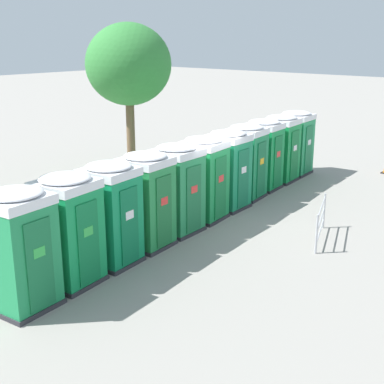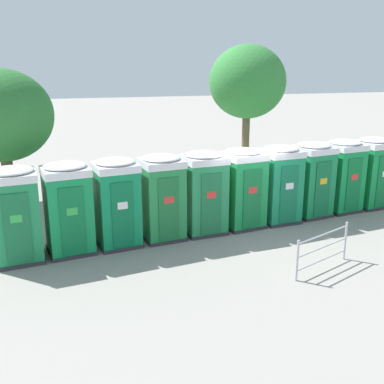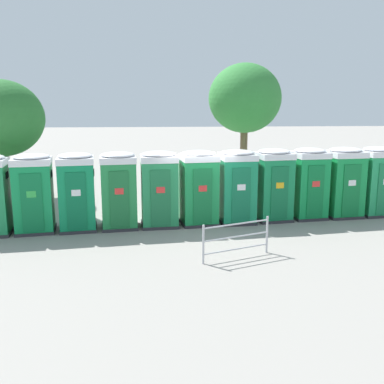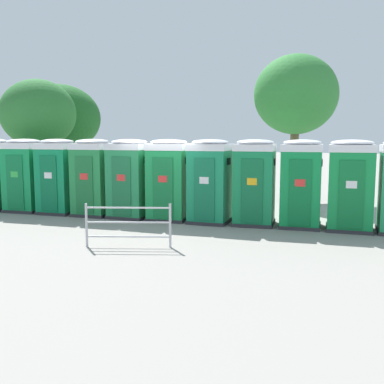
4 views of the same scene
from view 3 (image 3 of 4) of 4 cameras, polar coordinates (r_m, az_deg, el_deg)
ground_plane at (r=15.84m, az=0.63°, el=-3.77°), size 120.00×120.00×0.00m
portapotty_1 at (r=15.23m, az=-19.47°, el=-0.10°), size 1.38×1.36×2.54m
portapotty_2 at (r=15.06m, az=-14.42°, el=0.08°), size 1.32×1.34×2.54m
portapotty_3 at (r=15.03m, az=-9.30°, el=0.27°), size 1.31×1.32×2.54m
portapotty_4 at (r=15.09m, az=-4.18°, el=0.44°), size 1.32×1.28×2.54m
portapotty_5 at (r=15.29m, az=0.84°, el=0.61°), size 1.37×1.36×2.54m
portapotty_6 at (r=15.58m, az=5.73°, el=0.75°), size 1.28×1.28×2.54m
portapotty_7 at (r=16.08m, az=10.25°, el=0.96°), size 1.35×1.36×2.54m
portapotty_8 at (r=16.63m, az=14.56°, el=1.12°), size 1.30×1.33×2.54m
portapotty_9 at (r=17.21m, az=18.68°, el=1.22°), size 1.36×1.33×2.54m
portapotty_10 at (r=17.90m, az=22.45°, el=1.33°), size 1.34×1.31×2.54m
street_tree_0 at (r=21.44m, az=6.72°, el=11.68°), size 3.38×3.38×5.90m
street_tree_2 at (r=17.96m, az=-23.08°, el=8.53°), size 3.07×3.07×4.95m
event_barrier at (r=12.13m, az=5.65°, el=-5.81°), size 1.92×0.81×1.05m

